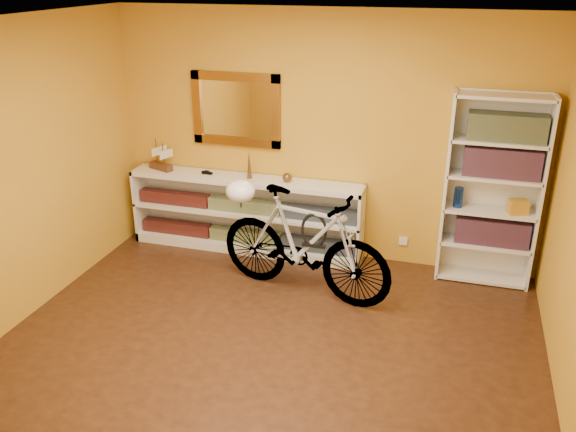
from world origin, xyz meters
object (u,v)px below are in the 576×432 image
(console_unit, at_px, (246,214))
(bicycle, at_px, (304,243))
(helmet, at_px, (241,191))
(bookcase, at_px, (492,192))

(console_unit, xyz_separation_m, bicycle, (0.87, -0.76, 0.11))
(bicycle, bearing_deg, console_unit, 60.50)
(console_unit, height_order, helmet, helmet)
(helmet, bearing_deg, console_unit, 107.01)
(console_unit, xyz_separation_m, helmet, (0.19, -0.62, 0.51))
(bookcase, height_order, bicycle, bookcase)
(console_unit, relative_size, helmet, 8.95)
(bookcase, distance_m, helmet, 2.43)
(bookcase, bearing_deg, bicycle, -154.66)
(bookcase, xyz_separation_m, helmet, (-2.34, -0.65, -0.01))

